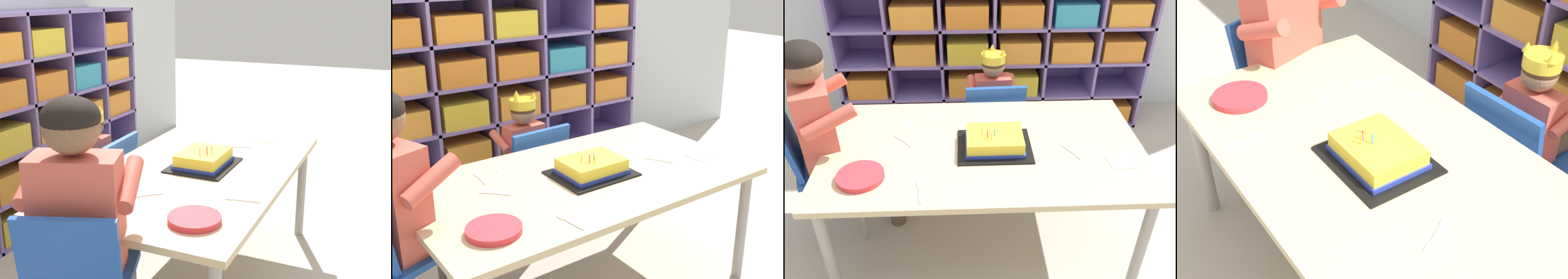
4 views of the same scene
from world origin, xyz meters
TOP-DOWN VIEW (x-y plane):
  - ground at (0.00, 0.00)m, footprint 16.00×16.00m
  - storage_cubby_shelf at (0.14, 1.24)m, footprint 2.19×0.38m
  - activity_table at (0.00, 0.00)m, footprint 1.49×0.85m
  - classroom_chair_blue at (0.09, 0.59)m, footprint 0.39×0.36m
  - child_with_crown at (0.09, 0.70)m, footprint 0.30×0.31m
  - classroom_chair_adult_side at (-0.83, 0.08)m, footprint 0.41×0.44m
  - adult_helper_seated at (-0.73, 0.12)m, footprint 0.48×0.46m
  - birthday_cake_on_tray at (0.05, -0.01)m, footprint 0.34×0.28m
  - paper_plate_stack at (-0.53, -0.22)m, footprint 0.20×0.20m
  - paper_napkin_square at (0.60, -0.15)m, footprint 0.13×0.13m
  - fork_by_napkin at (0.41, -0.08)m, footprint 0.08×0.13m
  - fork_at_table_front_edge at (-0.21, 0.31)m, footprint 0.12×0.09m
  - fork_near_cake_tray at (-0.27, -0.31)m, footprint 0.03×0.14m
  - fork_scattered_mid_table at (-0.38, 0.05)m, footprint 0.11×0.11m
  - fork_beside_plate_stack at (-0.37, 0.24)m, footprint 0.03×0.13m

SIDE VIEW (x-z plane):
  - ground at x=0.00m, z-range 0.00..0.00m
  - classroom_chair_blue at x=0.09m, z-range 0.05..0.70m
  - classroom_chair_adult_side at x=-0.83m, z-range 0.10..0.82m
  - child_with_crown at x=0.09m, z-range 0.10..0.91m
  - activity_table at x=0.00m, z-range 0.24..0.83m
  - paper_napkin_square at x=0.60m, z-range 0.59..0.59m
  - fork_at_table_front_edge at x=-0.21m, z-range 0.59..0.59m
  - fork_scattered_mid_table at x=-0.38m, z-range 0.59..0.59m
  - fork_beside_plate_stack at x=-0.37m, z-range 0.59..0.59m
  - fork_by_napkin at x=0.41m, z-range 0.59..0.59m
  - fork_near_cake_tray at x=-0.27m, z-range 0.59..0.59m
  - paper_plate_stack at x=-0.53m, z-range 0.59..0.61m
  - birthday_cake_on_tray at x=0.05m, z-range 0.56..0.67m
  - storage_cubby_shelf at x=0.14m, z-range -0.02..1.26m
  - adult_helper_seated at x=-0.73m, z-range 0.13..1.21m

